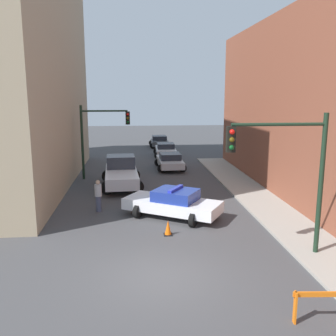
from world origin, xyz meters
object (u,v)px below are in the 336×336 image
Objects in this scene: police_car at (173,203)px; parked_car_mid at (166,150)px; traffic_cone at (168,228)px; pedestrian_crossing at (98,195)px; traffic_light_far at (98,131)px; parked_car_near at (170,161)px; traffic_light_near at (291,163)px; barrier_mid at (323,302)px; white_truck at (121,173)px; parked_car_far at (159,141)px.

police_car is 1.15× the size of parked_car_mid.
pedestrian_crossing is at bearing 132.07° from traffic_cone.
traffic_light_far is 1.20× the size of parked_car_mid.
traffic_light_near is at bearing -82.49° from parked_car_near.
traffic_cone is (3.25, -3.60, -0.54)m from pedestrian_crossing.
parked_car_mid is at bearing 72.09° from pedestrian_crossing.
barrier_mid is (1.93, -20.94, -0.06)m from parked_car_near.
barrier_mid is 2.44× the size of traffic_cone.
traffic_light_near reaches higher than white_truck.
white_truck is 6.52m from parked_car_near.
parked_car_far is 6.56× the size of traffic_cone.
traffic_light_far is 19.59m from barrier_mid.
traffic_light_near is 16.00m from traffic_light_far.
traffic_cone is at bearing 117.37° from barrier_mid.
traffic_light_far is 3.13× the size of pedestrian_crossing.
traffic_light_near reaches higher than police_car.
parked_car_near is (5.37, 2.98, -2.72)m from traffic_light_far.
white_truck is at bearing -126.42° from parked_car_near.
traffic_light_near is 3.25× the size of barrier_mid.
traffic_light_far is at bearing 93.03° from pedestrian_crossing.
police_car is 3.00× the size of pedestrian_crossing.
traffic_light_near reaches higher than parked_car_mid.
traffic_cone is at bearing -71.15° from traffic_light_far.
parked_car_mid is 1.01× the size of parked_car_far.
white_truck reaches higher than parked_car_far.
parked_car_mid reaches higher than traffic_cone.
white_truck is 9.23m from traffic_cone.
traffic_light_far reaches higher than parked_car_near.
traffic_cone is at bearing -97.53° from parked_car_near.
police_car is 2.41m from traffic_cone.
pedestrian_crossing reaches higher than parked_car_far.
traffic_light_near is 1.05× the size of police_car.
white_truck reaches higher than police_car.
white_truck is 8.38× the size of traffic_cone.
parked_car_far is (3.80, 18.18, -0.23)m from white_truck.
traffic_light_far is 3.80m from white_truck.
pedestrian_crossing is (-1.03, -5.34, -0.04)m from white_truck.
traffic_light_far is at bearing -120.11° from parked_car_mid.
barrier_mid is at bearing -72.94° from white_truck.
traffic_light_near is at bearing 79.99° from barrier_mid.
parked_car_mid is 2.71× the size of barrier_mid.
traffic_light_near is 1.00× the size of traffic_light_far.
traffic_light_far is 0.95× the size of white_truck.
traffic_light_near is 0.95× the size of white_truck.
traffic_light_far is 7.93× the size of traffic_cone.
pedestrian_crossing reaches higher than barrier_mid.
barrier_mid is (7.30, -17.96, -2.78)m from traffic_light_far.
police_car is at bearing -96.50° from parked_car_near.
parked_car_mid is at bearing -88.85° from parked_car_far.
traffic_cone is at bearing -93.33° from parked_car_far.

